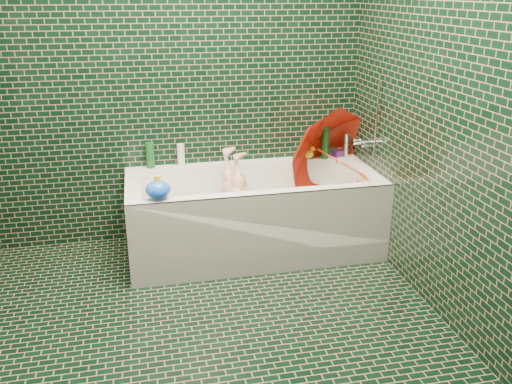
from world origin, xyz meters
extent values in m
plane|color=black|center=(0.00, 0.00, 0.00)|extent=(2.80, 2.80, 0.00)
plane|color=black|center=(0.00, 1.40, 1.25)|extent=(2.80, 0.00, 2.80)
plane|color=black|center=(0.00, -1.40, 1.25)|extent=(2.80, 0.00, 2.80)
plane|color=black|center=(1.30, 0.00, 1.25)|extent=(0.00, 2.80, 2.80)
cube|color=white|center=(0.45, 1.02, 0.07)|extent=(1.70, 0.75, 0.15)
cube|color=white|center=(0.45, 1.35, 0.35)|extent=(1.70, 0.10, 0.40)
cube|color=white|center=(0.45, 0.70, 0.35)|extent=(1.70, 0.10, 0.40)
cube|color=white|center=(1.25, 1.02, 0.35)|extent=(0.10, 0.55, 0.40)
cube|color=white|center=(-0.35, 1.02, 0.35)|extent=(0.10, 0.55, 0.40)
cube|color=white|center=(0.45, 0.66, 0.28)|extent=(1.70, 0.02, 0.55)
cube|color=green|center=(0.45, 1.02, 0.16)|extent=(1.35, 0.47, 0.01)
cube|color=silver|center=(0.45, 1.02, 0.30)|extent=(1.48, 0.53, 0.00)
cylinder|color=silver|center=(1.28, 1.02, 0.73)|extent=(0.14, 0.05, 0.05)
cylinder|color=silver|center=(1.20, 1.08, 0.73)|extent=(0.05, 0.04, 0.04)
cylinder|color=silver|center=(1.27, 0.92, 0.95)|extent=(0.01, 0.01, 0.55)
imported|color=tan|center=(0.35, 1.04, 0.31)|extent=(0.90, 0.50, 0.27)
imported|color=red|center=(1.08, 1.09, 0.59)|extent=(1.04, 1.05, 0.93)
imported|color=white|center=(1.19, 1.36, 0.55)|extent=(0.13, 0.13, 0.27)
imported|color=#4B1D6D|center=(1.19, 1.31, 0.55)|extent=(0.12, 0.12, 0.21)
imported|color=#154C1C|center=(1.14, 1.35, 0.55)|extent=(0.15, 0.15, 0.17)
cylinder|color=#154C1C|center=(1.05, 1.31, 0.67)|extent=(0.06, 0.06, 0.24)
cylinder|color=silver|center=(1.22, 1.31, 0.64)|extent=(0.06, 0.06, 0.18)
cylinder|color=#154C1C|center=(-0.22, 1.36, 0.64)|extent=(0.08, 0.08, 0.18)
cylinder|color=white|center=(-0.01, 1.34, 0.63)|extent=(0.07, 0.07, 0.16)
ellipsoid|color=yellow|center=(0.92, 1.32, 0.59)|extent=(0.09, 0.08, 0.07)
sphere|color=yellow|center=(0.96, 1.32, 0.63)|extent=(0.05, 0.05, 0.05)
cone|color=orange|center=(0.99, 1.32, 0.63)|extent=(0.02, 0.02, 0.02)
ellipsoid|color=blue|center=(-0.20, 0.72, 0.61)|extent=(0.15, 0.13, 0.12)
cylinder|color=yellow|center=(-0.20, 0.72, 0.68)|extent=(0.04, 0.04, 0.04)
camera|label=1|loc=(-0.27, -2.36, 1.74)|focal=38.00mm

